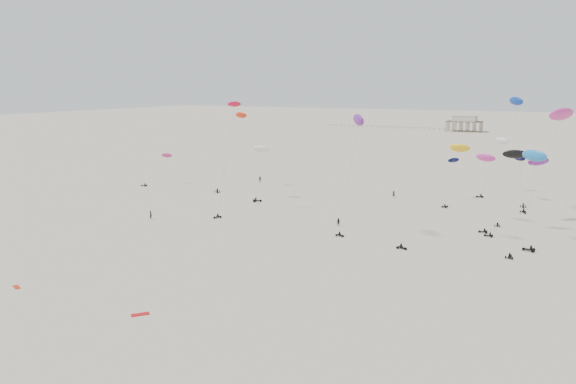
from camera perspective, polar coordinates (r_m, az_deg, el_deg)
The scene contains 24 objects.
ground_plane at distance 219.10m, azimuth 13.39°, elevation 3.10°, with size 900.00×900.00×0.00m, color beige.
pavilion_main at distance 367.15m, azimuth 17.48°, elevation 6.55°, with size 21.00×13.00×9.80m.
pier_fence at distance 379.42m, azimuth 9.65°, elevation 6.49°, with size 80.20×0.20×1.50m.
rig_0 at distance 148.34m, azimuth 22.54°, elevation 2.04°, with size 5.11×12.57×13.56m.
rig_1 at distance 143.99m, azimuth 16.23°, elevation 1.76°, with size 3.61×15.49×15.29m.
rig_2 at distance 165.79m, azimuth -12.90°, elevation 2.75°, with size 5.82×8.66×10.19m.
rig_3 at distance 125.59m, azimuth -6.23°, elevation 4.05°, with size 4.56×13.24×25.40m.
rig_4 at distance 156.49m, azimuth -5.50°, elevation 5.55°, with size 4.60×15.46×22.44m.
rig_5 at distance 140.89m, azimuth -2.85°, elevation 2.95°, with size 5.48×8.13×13.52m.
rig_6 at distance 137.47m, azimuth 22.28°, elevation 6.76°, with size 7.01×7.68×25.92m.
rig_7 at distance 104.84m, azimuth 15.50°, elevation 1.62°, with size 10.00×13.50×20.59m.
rig_8 at distance 127.86m, azimuth 23.73°, elevation 2.27°, with size 9.45×12.81×15.74m.
rig_9 at distance 117.65m, azimuth 21.78°, elevation 2.62°, with size 6.13×10.50×16.88m.
rig_10 at distance 158.99m, azimuth 20.51°, elevation 3.85°, with size 6.41×14.45×17.28m.
rig_11 at distance 122.32m, azimuth 19.41°, elevation 2.10°, with size 5.26×13.22×16.20m.
rig_12 at distance 106.00m, azimuth 6.96°, elevation 5.97°, with size 5.34×6.87×23.18m.
rig_13 at distance 103.48m, azimuth 25.57°, elevation 5.80°, with size 9.04×11.67×25.26m.
rig_15 at distance 108.91m, azimuth 23.67°, elevation 1.69°, with size 5.29×10.00×17.14m.
spectator_0 at distance 124.04m, azimuth -13.75°, elevation -2.68°, with size 0.79×0.54×2.16m, color black.
spectator_1 at distance 114.99m, azimuth 5.14°, elevation -3.47°, with size 0.93×0.54×1.91m, color black.
spectator_2 at distance 165.97m, azimuth -2.86°, elevation 0.99°, with size 1.31×0.70×2.21m, color black.
spectator_3 at distance 145.92m, azimuth 10.67°, elevation -0.55°, with size 0.77×0.53×2.13m, color black.
grounded_kite_a at distance 74.18m, azimuth -14.78°, elevation -11.96°, with size 2.20×0.90×0.08m, color #B90B10.
grounded_kite_b at distance 89.57m, azimuth -25.85°, elevation -8.71°, with size 1.80×0.70×0.07m, color red.
Camera 1 is at (50.38, -11.35, 28.24)m, focal length 35.00 mm.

